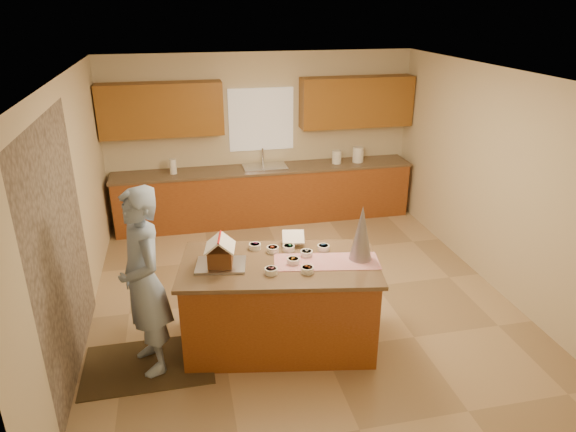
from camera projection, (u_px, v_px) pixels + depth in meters
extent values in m
plane|color=tan|center=(299.00, 294.00, 6.50)|extent=(5.50, 5.50, 0.00)
plane|color=silver|center=(301.00, 74.00, 5.46)|extent=(5.50, 5.50, 0.00)
plane|color=beige|center=(261.00, 137.00, 8.46)|extent=(5.50, 5.50, 0.00)
plane|color=beige|center=(394.00, 331.00, 3.50)|extent=(5.50, 5.50, 0.00)
plane|color=beige|center=(72.00, 211.00, 5.49)|extent=(5.50, 5.50, 0.00)
plane|color=beige|center=(494.00, 179.00, 6.46)|extent=(5.50, 5.50, 0.00)
plane|color=gray|center=(62.00, 252.00, 4.81)|extent=(0.00, 2.50, 2.50)
cube|color=white|center=(261.00, 120.00, 8.32)|extent=(1.05, 0.03, 1.00)
cube|color=brown|center=(265.00, 196.00, 8.54)|extent=(4.80, 0.60, 0.88)
cube|color=brown|center=(265.00, 169.00, 8.36)|extent=(4.85, 0.63, 0.04)
cube|color=#92591F|center=(161.00, 110.00, 7.78)|extent=(1.85, 0.35, 0.80)
cube|color=#92591F|center=(356.00, 102.00, 8.38)|extent=(1.85, 0.35, 0.80)
cube|color=silver|center=(265.00, 170.00, 8.37)|extent=(0.70, 0.45, 0.12)
cylinder|color=silver|center=(263.00, 156.00, 8.46)|extent=(0.03, 0.03, 0.28)
cube|color=brown|center=(280.00, 306.00, 5.40)|extent=(2.05, 1.27, 0.93)
cube|color=brown|center=(279.00, 265.00, 5.21)|extent=(2.15, 1.37, 0.04)
cube|color=maroon|center=(327.00, 262.00, 5.22)|extent=(1.11, 0.56, 0.01)
cube|color=silver|center=(221.00, 265.00, 5.13)|extent=(0.54, 0.44, 0.03)
cube|color=white|center=(293.00, 237.00, 5.55)|extent=(0.26, 0.22, 0.10)
cone|color=silver|center=(362.00, 233.00, 5.17)|extent=(0.27, 0.27, 0.58)
cube|color=black|center=(149.00, 365.00, 5.24)|extent=(1.29, 0.84, 0.01)
imported|color=#90A9CD|center=(144.00, 282.00, 4.88)|extent=(0.66, 0.80, 1.89)
cylinder|color=white|center=(337.00, 157.00, 8.55)|extent=(0.16, 0.16, 0.21)
cylinder|color=white|center=(358.00, 155.00, 8.61)|extent=(0.18, 0.18, 0.25)
cylinder|color=white|center=(359.00, 156.00, 8.63)|extent=(0.14, 0.14, 0.20)
cylinder|color=white|center=(173.00, 166.00, 8.03)|extent=(0.11, 0.11, 0.23)
cube|color=brown|center=(220.00, 256.00, 5.09)|extent=(0.27, 0.29, 0.17)
cube|color=white|center=(213.00, 243.00, 5.04)|extent=(0.20, 0.32, 0.13)
cube|color=white|center=(227.00, 243.00, 5.04)|extent=(0.20, 0.32, 0.13)
cylinder|color=red|center=(219.00, 238.00, 5.01)|extent=(0.07, 0.30, 0.02)
cylinder|color=#3061B5|center=(323.00, 248.00, 5.45)|extent=(0.13, 0.13, 0.06)
cylinder|color=white|center=(306.00, 253.00, 5.33)|extent=(0.13, 0.13, 0.06)
cylinder|color=#229658|center=(289.00, 248.00, 5.45)|extent=(0.13, 0.13, 0.06)
cylinder|color=orange|center=(293.00, 261.00, 5.18)|extent=(0.13, 0.13, 0.06)
cylinder|color=#EB4D29|center=(273.00, 249.00, 5.42)|extent=(0.13, 0.13, 0.06)
cylinder|color=#CC5424|center=(307.00, 270.00, 5.01)|extent=(0.13, 0.13, 0.06)
cylinder|color=pink|center=(271.00, 271.00, 4.99)|extent=(0.13, 0.13, 0.06)
cylinder|color=#9C3480|center=(255.00, 246.00, 5.49)|extent=(0.13, 0.13, 0.06)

